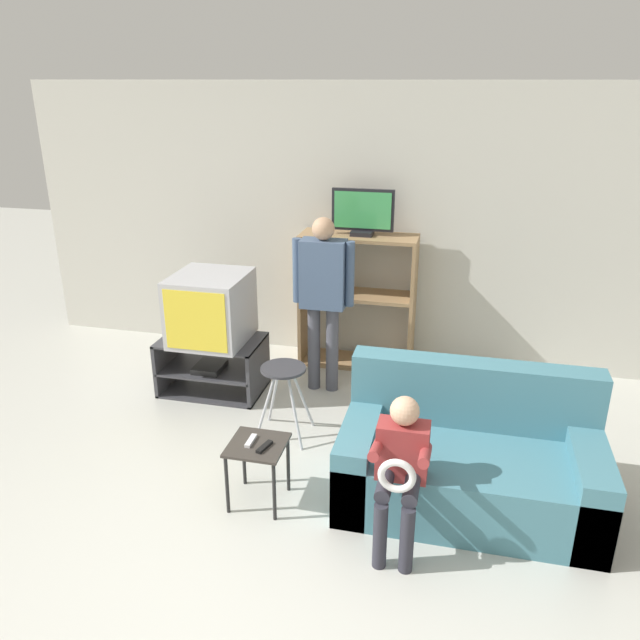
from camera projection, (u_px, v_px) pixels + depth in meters
The scene contains 13 objects.
ground_plane at pixel (233, 582), 3.46m from camera, with size 18.00×18.00×0.00m, color beige.
wall_back at pixel (348, 226), 5.93m from camera, with size 6.40×0.06×2.60m.
tv_stand at pixel (213, 365), 5.51m from camera, with size 0.88×0.55×0.49m.
television_main at pixel (211, 308), 5.31m from camera, with size 0.61×0.66×0.59m.
media_shelf at pixel (357, 300), 5.89m from camera, with size 1.08×0.39×1.28m.
television_flat at pixel (363, 213), 5.60m from camera, with size 0.56×0.20×0.42m.
folding_stool at pixel (283, 380), 4.72m from camera, with size 0.40×0.38×0.59m.
snack_table at pixel (258, 453), 3.99m from camera, with size 0.36×0.36×0.44m.
remote_control_black at pixel (264, 447), 3.92m from camera, with size 0.04×0.14×0.02m, color black.
remote_control_white at pixel (251, 441), 3.98m from camera, with size 0.04×0.14×0.02m, color silver.
couch at pixel (469, 462), 4.03m from camera, with size 1.63×0.87×0.88m.
person_standing_adult at pixel (323, 289), 5.29m from camera, with size 0.53×0.20×1.56m.
person_seated_child at pixel (401, 463), 3.55m from camera, with size 0.33×0.43×0.94m.
Camera 1 is at (1.10, -2.51, 2.61)m, focal length 35.00 mm.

